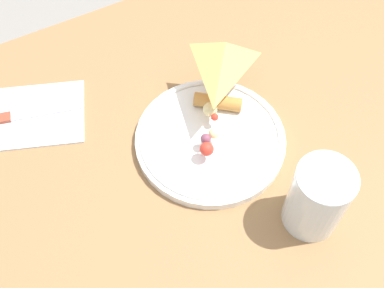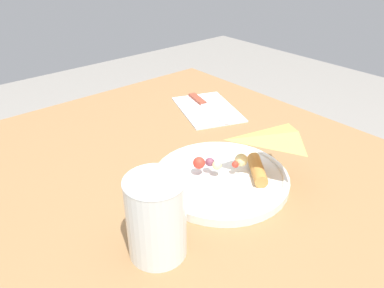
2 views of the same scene
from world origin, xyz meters
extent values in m
plane|color=gray|center=(0.00, 0.00, 0.00)|extent=(6.00, 6.00, 0.00)
cube|color=olive|center=(0.00, 0.00, 0.72)|extent=(1.12, 0.79, 0.03)
cube|color=#4C3823|center=(0.51, 0.35, 0.35)|extent=(0.06, 0.06, 0.71)
cylinder|color=white|center=(-0.02, 0.00, 0.75)|extent=(0.25, 0.25, 0.02)
torus|color=white|center=(-0.02, 0.00, 0.76)|extent=(0.23, 0.23, 0.01)
pyramid|color=#DBA351|center=(-0.02, 0.00, 0.77)|extent=(0.15, 0.15, 0.02)
cylinder|color=#C68942|center=(0.03, 0.05, 0.77)|extent=(0.08, 0.07, 0.02)
sphere|color=#EFDB93|center=(0.00, 0.03, 0.78)|extent=(0.02, 0.02, 0.02)
sphere|color=#7A4256|center=(-0.03, -0.01, 0.78)|extent=(0.02, 0.02, 0.02)
sphere|color=red|center=(-0.04, -0.03, 0.78)|extent=(0.02, 0.02, 0.02)
sphere|color=#EFDB93|center=(-0.02, -0.01, 0.78)|extent=(0.02, 0.02, 0.02)
sphere|color=red|center=(0.00, 0.02, 0.78)|extent=(0.01, 0.01, 0.01)
cylinder|color=white|center=(0.05, -0.19, 0.80)|extent=(0.08, 0.08, 0.12)
cylinder|color=white|center=(0.05, -0.19, 0.79)|extent=(0.07, 0.07, 0.09)
torus|color=white|center=(0.05, -0.19, 0.86)|extent=(0.08, 0.08, 0.00)
cube|color=silver|center=(-0.27, 0.20, 0.74)|extent=(0.24, 0.20, 0.00)
cube|color=silver|center=(-0.23, 0.19, 0.75)|extent=(0.12, 0.05, 0.00)
ellipsoid|color=silver|center=(-0.18, 0.18, 0.75)|extent=(0.02, 0.02, 0.00)
camera|label=1|loc=(-0.26, -0.37, 1.41)|focal=45.00mm
camera|label=2|loc=(0.38, -0.41, 1.14)|focal=35.00mm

